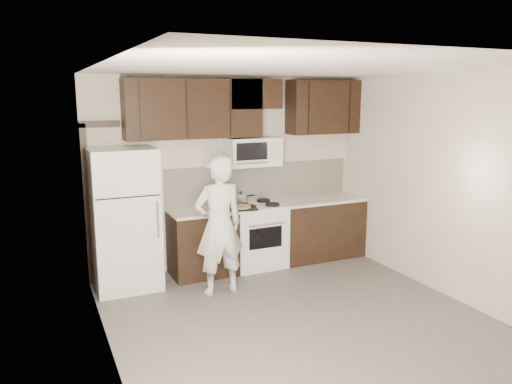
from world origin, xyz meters
TOP-DOWN VIEW (x-y plane):
  - floor at (0.00, 0.00)m, footprint 4.50×4.50m
  - back_wall at (0.00, 2.25)m, footprint 4.00×0.00m
  - ceiling at (0.00, 0.00)m, footprint 4.50×4.50m
  - counter_run at (0.60, 1.94)m, footprint 2.95×0.64m
  - stove at (0.30, 1.94)m, footprint 0.76×0.66m
  - backsplash at (0.50, 2.24)m, footprint 2.90×0.02m
  - upper_cabinets at (0.21, 2.08)m, footprint 3.48×0.35m
  - microwave at (0.30, 2.06)m, footprint 0.76×0.42m
  - refrigerator at (-1.55, 1.89)m, footprint 0.80×0.76m
  - door_trim at (-1.92, 2.21)m, footprint 0.50×0.08m
  - saucepan at (0.12, 2.09)m, footprint 0.33×0.19m
  - baking_tray at (-0.02, 1.77)m, footprint 0.48×0.39m
  - pizza at (-0.02, 1.77)m, footprint 0.34×0.34m
  - person at (-0.53, 1.22)m, footprint 0.66×0.47m

SIDE VIEW (x-z plane):
  - floor at x=0.00m, z-range 0.00..0.00m
  - counter_run at x=0.60m, z-range 0.00..0.91m
  - stove at x=0.30m, z-range -0.01..0.93m
  - person at x=-0.53m, z-range 0.00..1.74m
  - refrigerator at x=-1.55m, z-range 0.00..1.80m
  - baking_tray at x=-0.02m, z-range 0.91..0.93m
  - pizza at x=-0.02m, z-range 0.93..0.95m
  - saucepan at x=0.12m, z-range 0.89..1.08m
  - backsplash at x=0.50m, z-range 0.91..1.45m
  - door_trim at x=-1.92m, z-range 0.19..2.31m
  - back_wall at x=0.00m, z-range -0.65..3.35m
  - microwave at x=0.30m, z-range 1.45..1.85m
  - upper_cabinets at x=0.21m, z-range 1.89..2.67m
  - ceiling at x=0.00m, z-range 2.70..2.70m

